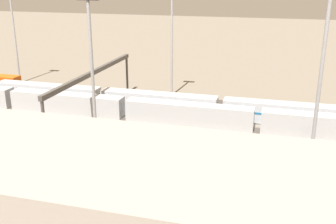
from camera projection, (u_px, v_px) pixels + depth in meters
The scene contains 15 objects.
ground_plane at pixel (140, 120), 75.48m from camera, with size 400.00×400.00×0.00m, color #756B5B.
track_bed_0 at pixel (163, 97), 89.14m from camera, with size 140.00×2.80×0.12m, color #3D3833.
track_bed_1 at pixel (156, 104), 84.58m from camera, with size 140.00×2.80×0.12m, color #4C443D.
track_bed_2 at pixel (149, 111), 80.02m from camera, with size 140.00×2.80×0.12m, color #3D3833.
track_bed_3 at pixel (140, 120), 75.46m from camera, with size 140.00×2.80×0.12m, color #4C443D.
track_bed_4 at pixel (131, 129), 70.90m from camera, with size 140.00×2.80×0.12m, color #3D3833.
track_bed_5 at pixel (120, 139), 66.33m from camera, with size 140.00×2.80×0.12m, color #4C443D.
track_bed_6 at pixel (107, 152), 61.77m from camera, with size 140.00×2.80×0.12m, color #3D3833.
train_on_track_3 at pixel (118, 107), 75.91m from camera, with size 139.00×3.00×4.40m.
train_on_track_2 at pixel (101, 98), 81.98m from camera, with size 95.60×3.06×3.80m.
light_mast_0 at pixel (172, 22), 85.76m from camera, with size 2.80×0.70×25.09m.
light_mast_1 at pixel (325, 44), 45.48m from camera, with size 2.80×0.70×28.81m.
light_mast_2 at pixel (12, 10), 95.93m from camera, with size 2.80×0.70×27.72m.
light_mast_3 at pixel (91, 56), 53.38m from camera, with size 2.80×0.70×23.72m.
signal_gantry at pixel (93, 77), 75.37m from camera, with size 0.70×35.00×8.80m.
Camera 1 is at (-24.22, 67.00, 25.50)m, focal length 43.46 mm.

